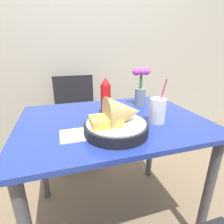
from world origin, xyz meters
TOP-DOWN VIEW (x-y plane):
  - ground_plane at (0.00, 0.00)m, footprint 12.00×12.00m
  - wall_window at (0.00, 1.18)m, footprint 7.00×0.06m
  - dining_table at (0.00, 0.00)m, footprint 1.02×0.75m
  - chair_far_window at (-0.13, 0.84)m, footprint 0.40×0.40m
  - food_basket at (-0.02, -0.18)m, footprint 0.30×0.30m
  - ketchup_bottle at (-0.02, 0.08)m, footprint 0.06×0.06m
  - drink_cup at (0.21, -0.12)m, footprint 0.09×0.09m
  - flower_vase at (0.26, 0.19)m, footprint 0.13×0.07m
  - napkin at (-0.21, -0.15)m, footprint 0.16×0.13m

SIDE VIEW (x-z plane):
  - ground_plane at x=0.00m, z-range 0.00..0.00m
  - chair_far_window at x=-0.13m, z-range 0.08..0.94m
  - dining_table at x=0.00m, z-range 0.25..0.99m
  - napkin at x=-0.21m, z-range 0.74..0.75m
  - food_basket at x=-0.02m, z-range 0.71..0.89m
  - drink_cup at x=0.21m, z-range 0.68..0.92m
  - ketchup_bottle at x=-0.02m, z-range 0.74..0.96m
  - flower_vase at x=0.26m, z-range 0.74..1.00m
  - wall_window at x=0.00m, z-range 0.00..2.60m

